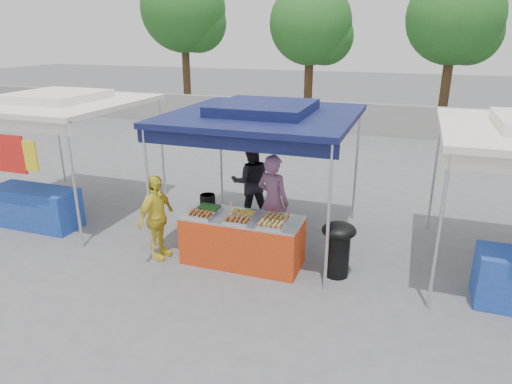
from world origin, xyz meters
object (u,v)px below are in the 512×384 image
(vendor_table, at_px, (242,240))
(customer_person, at_px, (156,218))
(vendor_woman, at_px, (273,202))
(cooking_pot, at_px, (208,199))
(wok_burner, at_px, (338,245))
(helper_man, at_px, (251,182))

(vendor_table, xyz_separation_m, customer_person, (-1.45, -0.30, 0.32))
(customer_person, bearing_deg, vendor_woman, -51.49)
(vendor_table, relative_size, vendor_woman, 1.15)
(cooking_pot, height_order, vendor_woman, vendor_woman)
(vendor_table, relative_size, cooking_pot, 7.26)
(cooking_pot, bearing_deg, customer_person, -133.89)
(vendor_table, relative_size, customer_person, 1.34)
(wok_burner, distance_m, helper_man, 2.74)
(wok_burner, bearing_deg, vendor_table, 171.75)
(cooking_pot, bearing_deg, vendor_woman, 20.15)
(wok_burner, xyz_separation_m, customer_person, (-3.05, -0.41, 0.20))
(cooking_pot, relative_size, vendor_woman, 0.16)
(vendor_woman, height_order, helper_man, vendor_woman)
(wok_burner, height_order, customer_person, customer_person)
(helper_man, xyz_separation_m, customer_person, (-0.94, -2.13, -0.09))
(wok_burner, distance_m, customer_person, 3.08)
(wok_burner, bearing_deg, vendor_woman, 140.46)
(wok_burner, relative_size, helper_man, 0.55)
(vendor_woman, xyz_separation_m, customer_person, (-1.75, -1.08, -0.12))
(vendor_table, distance_m, helper_man, 1.95)
(vendor_table, bearing_deg, helper_man, 105.55)
(cooking_pot, relative_size, helper_man, 0.16)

